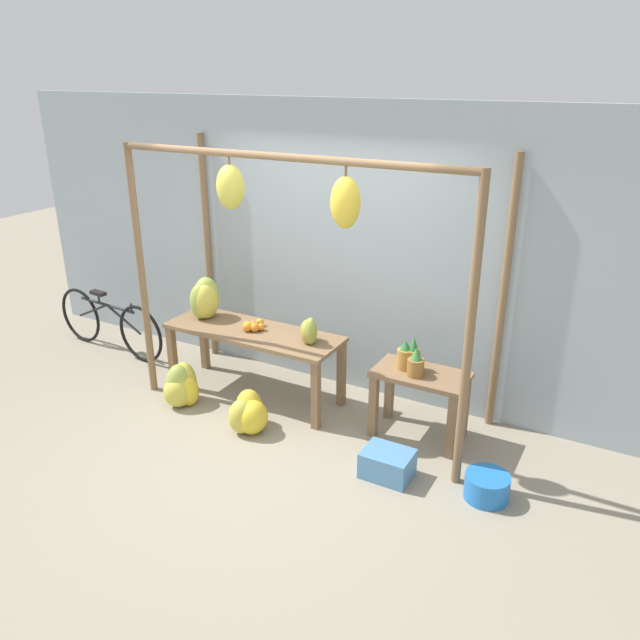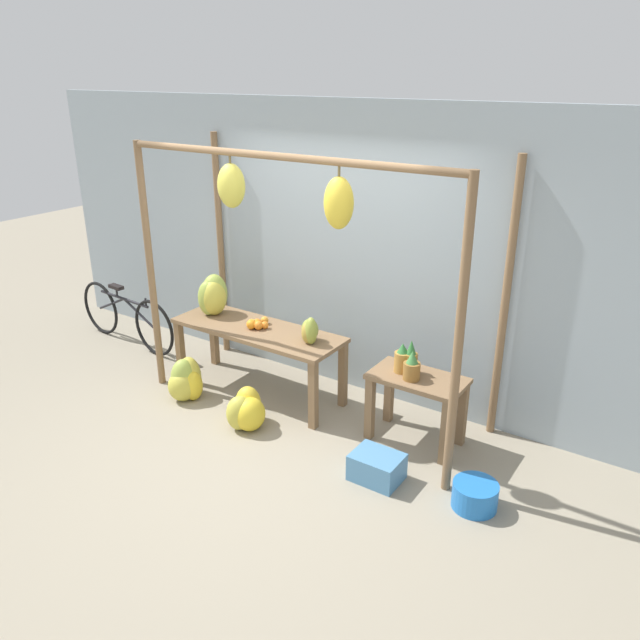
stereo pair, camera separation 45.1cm
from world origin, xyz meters
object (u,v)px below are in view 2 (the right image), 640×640
object	(u,v)px
pineapple_cluster	(408,362)
banana_pile_ground_left	(187,381)
orange_pile	(257,324)
fruit_crate_white	(377,467)
banana_pile_on_table	(213,296)
papaya_pile	(310,331)
parked_bicycle	(126,316)
blue_bucket	(475,495)
banana_pile_ground_right	(246,411)

from	to	relation	value
pineapple_cluster	banana_pile_ground_left	size ratio (longest dim) A/B	0.69
orange_pile	fruit_crate_white	world-z (taller)	orange_pile
banana_pile_on_table	papaya_pile	xyz separation A→B (m)	(1.22, -0.04, -0.08)
banana_pile_ground_left	parked_bicycle	size ratio (longest dim) A/B	0.26
pineapple_cluster	blue_bucket	distance (m)	1.20
pineapple_cluster	parked_bicycle	size ratio (longest dim) A/B	0.18
parked_bicycle	papaya_pile	xyz separation A→B (m)	(2.67, -0.06, 0.47)
fruit_crate_white	banana_pile_ground_right	bearing A→B (deg)	178.92
pineapple_cluster	papaya_pile	size ratio (longest dim) A/B	1.17
orange_pile	pineapple_cluster	size ratio (longest dim) A/B	0.85
orange_pile	banana_pile_ground_left	size ratio (longest dim) A/B	0.59
banana_pile_ground_right	blue_bucket	xyz separation A→B (m)	(2.13, 0.08, -0.06)
blue_bucket	papaya_pile	size ratio (longest dim) A/B	1.30
orange_pile	pineapple_cluster	distance (m)	1.59
papaya_pile	pineapple_cluster	bearing A→B (deg)	2.70
papaya_pile	blue_bucket	bearing A→B (deg)	-15.28
banana_pile_on_table	papaya_pile	size ratio (longest dim) A/B	1.59
banana_pile_ground_right	papaya_pile	bearing A→B (deg)	62.87
banana_pile_on_table	banana_pile_ground_left	distance (m)	0.89
banana_pile_ground_left	parked_bicycle	bearing A→B (deg)	159.85
banana_pile_ground_right	pineapple_cluster	bearing A→B (deg)	26.28
banana_pile_ground_left	banana_pile_ground_right	xyz separation A→B (m)	(0.83, -0.08, -0.02)
banana_pile_on_table	blue_bucket	world-z (taller)	banana_pile_on_table
banana_pile_ground_left	fruit_crate_white	distance (m)	2.20
banana_pile_ground_right	fruit_crate_white	distance (m)	1.36
orange_pile	papaya_pile	distance (m)	0.62
papaya_pile	banana_pile_on_table	bearing A→B (deg)	178.28
pineapple_cluster	banana_pile_ground_right	world-z (taller)	pineapple_cluster
orange_pile	blue_bucket	distance (m)	2.58
banana_pile_on_table	pineapple_cluster	distance (m)	2.20
banana_pile_ground_right	blue_bucket	bearing A→B (deg)	2.20
banana_pile_ground_right	fruit_crate_white	bearing A→B (deg)	-1.08
orange_pile	parked_bicycle	distance (m)	2.09
banana_pile_ground_right	banana_pile_ground_left	bearing A→B (deg)	174.39
orange_pile	papaya_pile	size ratio (longest dim) A/B	1.00
banana_pile_ground_left	fruit_crate_white	size ratio (longest dim) A/B	1.13
banana_pile_ground_left	blue_bucket	world-z (taller)	banana_pile_ground_left
pineapple_cluster	fruit_crate_white	bearing A→B (deg)	-82.24
parked_bicycle	papaya_pile	distance (m)	2.71
orange_pile	banana_pile_ground_left	bearing A→B (deg)	-136.22
banana_pile_on_table	blue_bucket	distance (m)	3.20
orange_pile	blue_bucket	xyz separation A→B (m)	(2.45, -0.49, -0.64)
blue_bucket	banana_pile_ground_right	bearing A→B (deg)	-177.80
banana_pile_on_table	fruit_crate_white	size ratio (longest dim) A/B	1.06
fruit_crate_white	blue_bucket	xyz separation A→B (m)	(0.77, 0.11, -0.01)
fruit_crate_white	papaya_pile	world-z (taller)	papaya_pile
banana_pile_on_table	fruit_crate_white	xyz separation A→B (m)	(2.28, -0.64, -0.78)
fruit_crate_white	pineapple_cluster	bearing A→B (deg)	97.76
pineapple_cluster	parked_bicycle	bearing A→B (deg)	179.73
blue_bucket	pineapple_cluster	bearing A→B (deg)	147.52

